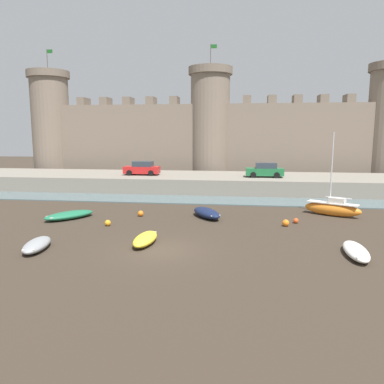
# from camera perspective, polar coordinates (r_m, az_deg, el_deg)

# --- Properties ---
(ground_plane) EXTENTS (160.00, 160.00, 0.00)m
(ground_plane) POSITION_cam_1_polar(r_m,az_deg,el_deg) (21.51, -4.84, -8.81)
(ground_plane) COLOR #382D23
(water_channel) EXTENTS (80.00, 4.50, 0.10)m
(water_channel) POSITION_cam_1_polar(r_m,az_deg,el_deg) (36.92, 0.50, -1.21)
(water_channel) COLOR slate
(water_channel) RESTS_ON ground
(quay_road) EXTENTS (59.14, 10.00, 1.73)m
(quay_road) POSITION_cam_1_polar(r_m,az_deg,el_deg) (43.91, 1.66, 1.49)
(quay_road) COLOR gray
(quay_road) RESTS_ON ground
(castle) EXTENTS (53.14, 6.00, 18.46)m
(castle) POSITION_cam_1_polar(r_m,az_deg,el_deg) (52.99, 2.76, 8.96)
(castle) COLOR #7A6B5B
(castle) RESTS_ON ground
(rowboat_foreground_right) EXTENTS (1.35, 3.65, 0.56)m
(rowboat_foreground_right) POSITION_cam_1_polar(r_m,az_deg,el_deg) (22.17, 23.71, -8.21)
(rowboat_foreground_right) COLOR silver
(rowboat_foreground_right) RESTS_ON ground
(rowboat_foreground_left) EXTENTS (3.64, 4.09, 0.58)m
(rowboat_foreground_left) POSITION_cam_1_polar(r_m,az_deg,el_deg) (30.48, -18.20, -3.34)
(rowboat_foreground_left) COLOR #1E6B47
(rowboat_foreground_left) RESTS_ON ground
(sailboat_foreground_centre) EXTENTS (4.38, 3.04, 6.66)m
(sailboat_foreground_centre) POSITION_cam_1_polar(r_m,az_deg,el_deg) (32.01, 20.63, -2.28)
(sailboat_foreground_centre) COLOR orange
(sailboat_foreground_centre) RESTS_ON ground
(rowboat_near_channel_left) EXTENTS (1.72, 3.20, 0.59)m
(rowboat_near_channel_left) POSITION_cam_1_polar(r_m,az_deg,el_deg) (23.13, -22.57, -7.41)
(rowboat_near_channel_left) COLOR gray
(rowboat_near_channel_left) RESTS_ON ground
(rowboat_midflat_centre) EXTENTS (3.06, 3.76, 0.76)m
(rowboat_midflat_centre) POSITION_cam_1_polar(r_m,az_deg,el_deg) (29.34, 2.24, -3.18)
(rowboat_midflat_centre) COLOR #141E3D
(rowboat_midflat_centre) RESTS_ON ground
(rowboat_midflat_right) EXTENTS (1.30, 3.19, 0.61)m
(rowboat_midflat_right) POSITION_cam_1_polar(r_m,az_deg,el_deg) (22.67, -7.13, -7.08)
(rowboat_midflat_right) COLOR yellow
(rowboat_midflat_right) RESTS_ON ground
(mooring_buoy_off_centre) EXTENTS (0.43, 0.43, 0.43)m
(mooring_buoy_off_centre) POSITION_cam_1_polar(r_m,az_deg,el_deg) (27.46, -12.71, -4.62)
(mooring_buoy_off_centre) COLOR orange
(mooring_buoy_off_centre) RESTS_ON ground
(mooring_buoy_mid_mud) EXTENTS (0.49, 0.49, 0.49)m
(mooring_buoy_mid_mud) POSITION_cam_1_polar(r_m,az_deg,el_deg) (27.48, 14.10, -4.60)
(mooring_buoy_mid_mud) COLOR orange
(mooring_buoy_mid_mud) RESTS_ON ground
(mooring_buoy_near_channel) EXTENTS (0.46, 0.46, 0.46)m
(mooring_buoy_near_channel) POSITION_cam_1_polar(r_m,az_deg,el_deg) (30.09, -7.84, -3.27)
(mooring_buoy_near_channel) COLOR orange
(mooring_buoy_near_channel) RESTS_ON ground
(mooring_buoy_near_shore) EXTENTS (0.39, 0.39, 0.39)m
(mooring_buoy_near_shore) POSITION_cam_1_polar(r_m,az_deg,el_deg) (28.59, 15.55, -4.24)
(mooring_buoy_near_shore) COLOR #E04C1E
(mooring_buoy_near_shore) RESTS_ON ground
(car_quay_centre_west) EXTENTS (4.12, 1.92, 1.62)m
(car_quay_centre_west) POSITION_cam_1_polar(r_m,az_deg,el_deg) (42.33, 11.05, 3.28)
(car_quay_centre_west) COLOR #1E6638
(car_quay_centre_west) RESTS_ON quay_road
(car_quay_west) EXTENTS (4.12, 1.92, 1.62)m
(car_quay_west) POSITION_cam_1_polar(r_m,az_deg,el_deg) (44.14, -7.61, 3.60)
(car_quay_west) COLOR red
(car_quay_west) RESTS_ON quay_road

